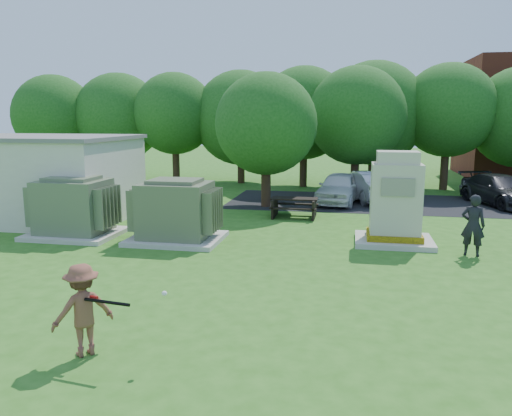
% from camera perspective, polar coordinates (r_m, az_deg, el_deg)
% --- Properties ---
extents(ground, '(120.00, 120.00, 0.00)m').
position_cam_1_polar(ground, '(11.97, -3.72, -9.52)').
color(ground, '#2D6619').
rests_on(ground, ground).
extents(service_building, '(10.00, 5.00, 3.20)m').
position_cam_1_polar(service_building, '(22.79, -26.69, 3.01)').
color(service_building, beige).
rests_on(service_building, ground).
extents(service_building_roof, '(10.20, 5.20, 0.15)m').
position_cam_1_polar(service_building_roof, '(22.67, -27.03, 7.21)').
color(service_building_roof, slate).
rests_on(service_building_roof, service_building).
extents(parking_strip, '(20.00, 6.00, 0.01)m').
position_cam_1_polar(parking_strip, '(25.06, 20.30, 0.35)').
color(parking_strip, '#232326').
rests_on(parking_strip, ground).
extents(transformer_left, '(3.00, 2.40, 2.07)m').
position_cam_1_polar(transformer_left, '(18.29, -20.09, -0.05)').
color(transformer_left, beige).
rests_on(transformer_left, ground).
extents(transformer_right, '(3.00, 2.40, 2.07)m').
position_cam_1_polar(transformer_right, '(16.70, -9.14, -0.48)').
color(transformer_right, beige).
rests_on(transformer_right, ground).
extents(generator_cabinet, '(2.47, 2.02, 3.00)m').
position_cam_1_polar(generator_cabinet, '(16.71, 15.64, 0.47)').
color(generator_cabinet, beige).
rests_on(generator_cabinet, ground).
extents(picnic_table, '(1.89, 1.42, 0.81)m').
position_cam_1_polar(picnic_table, '(20.56, 4.41, 0.32)').
color(picnic_table, black).
rests_on(picnic_table, ground).
extents(batter, '(1.17, 1.16, 1.62)m').
position_cam_1_polar(batter, '(9.21, -19.19, -10.93)').
color(batter, brown).
rests_on(batter, ground).
extents(person_by_generator, '(0.76, 0.59, 1.85)m').
position_cam_1_polar(person_by_generator, '(16.06, 23.56, -1.82)').
color(person_by_generator, black).
rests_on(person_by_generator, ground).
extents(car_white, '(2.42, 4.56, 1.48)m').
position_cam_1_polar(car_white, '(24.30, 9.49, 2.31)').
color(car_white, white).
rests_on(car_white, ground).
extents(car_silver_a, '(3.07, 4.86, 1.51)m').
position_cam_1_polar(car_silver_a, '(25.17, 12.66, 2.51)').
color(car_silver_a, '#B2B2B7').
rests_on(car_silver_a, ground).
extents(car_dark, '(3.39, 5.23, 1.41)m').
position_cam_1_polar(car_dark, '(26.05, 26.16, 1.85)').
color(car_dark, black).
rests_on(car_dark, ground).
extents(batting_equipment, '(1.40, 0.42, 0.18)m').
position_cam_1_polar(batting_equipment, '(8.73, -15.98, -10.04)').
color(batting_equipment, black).
rests_on(batting_equipment, ground).
extents(tree_row, '(41.30, 13.30, 7.30)m').
position_cam_1_polar(tree_row, '(29.41, 8.94, 10.37)').
color(tree_row, '#47301E').
rests_on(tree_row, ground).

